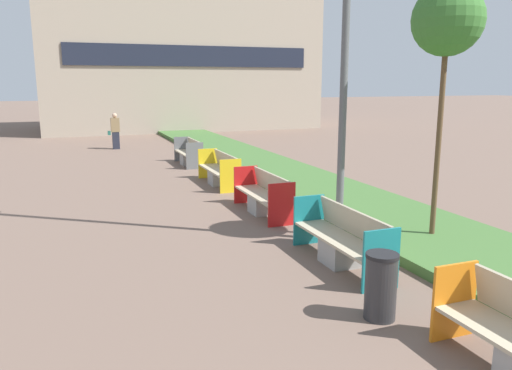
{
  "coord_description": "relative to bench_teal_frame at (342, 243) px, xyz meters",
  "views": [
    {
      "loc": [
        -3.26,
        0.57,
        3.02
      ],
      "look_at": [
        0.9,
        11.49,
        0.6
      ],
      "focal_mm": 35.0,
      "sensor_mm": 36.0,
      "label": 1
    }
  ],
  "objects": [
    {
      "name": "sapling_tree_near",
      "position": [
        2.21,
        0.4,
        3.67
      ],
      "size": [
        1.26,
        1.26,
        4.72
      ],
      "color": "brown",
      "rests_on": "ground"
    },
    {
      "name": "pedestrian_walking",
      "position": [
        -2.11,
        16.57,
        0.45
      ],
      "size": [
        0.53,
        0.24,
        1.64
      ],
      "color": "#232633",
      "rests_on": "ground"
    },
    {
      "name": "bench_red_frame",
      "position": [
        -0.0,
        3.57,
        -0.0
      ],
      "size": [
        0.65,
        2.31,
        0.94
      ],
      "color": "#9E9B96",
      "rests_on": "ground"
    },
    {
      "name": "litter_bin",
      "position": [
        -0.55,
        -1.9,
        0.07
      ],
      "size": [
        0.42,
        0.42,
        0.88
      ],
      "color": "#2D2D30",
      "rests_on": "ground"
    },
    {
      "name": "bench_yellow_frame",
      "position": [
        0.0,
        7.12,
        0.0
      ],
      "size": [
        0.65,
        2.4,
        0.94
      ],
      "color": "#9E9B96",
      "rests_on": "ground"
    },
    {
      "name": "planter_grass_strip",
      "position": [
        2.26,
        4.47,
        -0.29
      ],
      "size": [
        2.8,
        120.0,
        0.18
      ],
      "color": "#426B33",
      "rests_on": "ground"
    },
    {
      "name": "bench_grey_frame",
      "position": [
        -0.0,
        11.03,
        -0.01
      ],
      "size": [
        0.65,
        2.05,
        0.94
      ],
      "color": "#9E9B96",
      "rests_on": "ground"
    },
    {
      "name": "building_backdrop",
      "position": [
        3.06,
        26.87,
        3.72
      ],
      "size": [
        17.12,
        8.74,
        8.19
      ],
      "color": "tan",
      "rests_on": "ground"
    },
    {
      "name": "bench_teal_frame",
      "position": [
        0.0,
        0.0,
        0.0
      ],
      "size": [
        0.65,
        2.37,
        0.94
      ],
      "color": "#9E9B96",
      "rests_on": "ground"
    }
  ]
}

